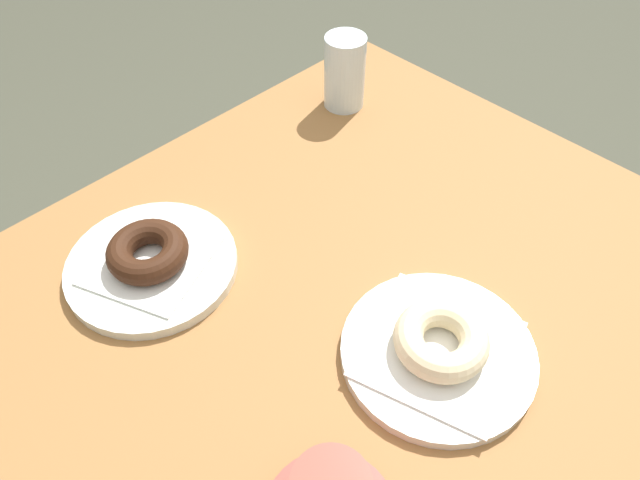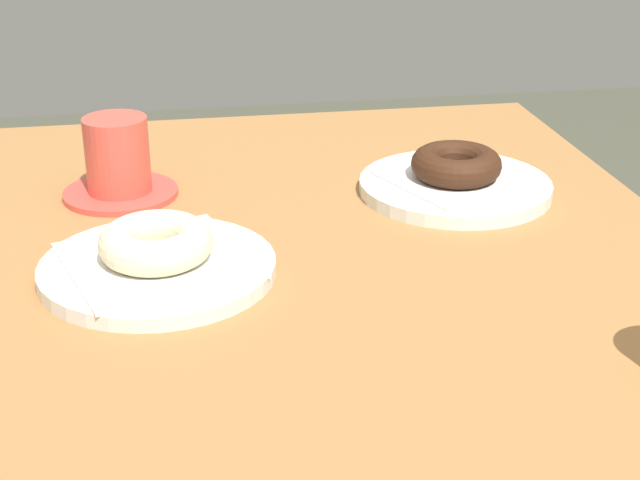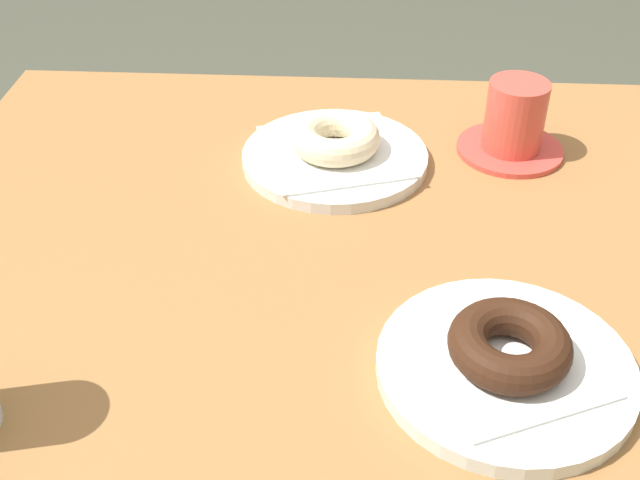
{
  "view_description": "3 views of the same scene",
  "coord_description": "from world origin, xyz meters",
  "px_view_note": "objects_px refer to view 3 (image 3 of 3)",
  "views": [
    {
      "loc": [
        -0.33,
        -0.31,
        1.31
      ],
      "look_at": [
        0.03,
        0.05,
        0.74
      ],
      "focal_mm": 33.18,
      "sensor_mm": 36.0,
      "label": 1
    },
    {
      "loc": [
        0.83,
        -0.14,
        1.12
      ],
      "look_at": [
        0.01,
        0.0,
        0.74
      ],
      "focal_mm": 53.86,
      "sensor_mm": 36.0,
      "label": 2
    },
    {
      "loc": [
        -0.01,
        0.66,
        1.21
      ],
      "look_at": [
        0.02,
        0.03,
        0.74
      ],
      "focal_mm": 44.2,
      "sensor_mm": 36.0,
      "label": 3
    }
  ],
  "objects_px": {
    "donut_chocolate_ring": "(510,345)",
    "plate_sugar_ring": "(335,157)",
    "donut_sugar_ring": "(335,138)",
    "coffee_cup": "(514,122)",
    "plate_chocolate_ring": "(505,368)"
  },
  "relations": [
    {
      "from": "donut_chocolate_ring",
      "to": "plate_sugar_ring",
      "type": "bearing_deg",
      "value": -64.96
    },
    {
      "from": "plate_sugar_ring",
      "to": "donut_sugar_ring",
      "type": "distance_m",
      "value": 0.03
    },
    {
      "from": "donut_sugar_ring",
      "to": "donut_chocolate_ring",
      "type": "height_order",
      "value": "same"
    },
    {
      "from": "donut_sugar_ring",
      "to": "donut_chocolate_ring",
      "type": "xyz_separation_m",
      "value": [
        -0.16,
        0.34,
        0.0
      ]
    },
    {
      "from": "plate_sugar_ring",
      "to": "donut_chocolate_ring",
      "type": "relative_size",
      "value": 2.16
    },
    {
      "from": "plate_sugar_ring",
      "to": "coffee_cup",
      "type": "distance_m",
      "value": 0.22
    },
    {
      "from": "donut_sugar_ring",
      "to": "coffee_cup",
      "type": "relative_size",
      "value": 0.83
    },
    {
      "from": "plate_sugar_ring",
      "to": "plate_chocolate_ring",
      "type": "bearing_deg",
      "value": 115.04
    },
    {
      "from": "donut_sugar_ring",
      "to": "plate_chocolate_ring",
      "type": "height_order",
      "value": "donut_sugar_ring"
    },
    {
      "from": "donut_sugar_ring",
      "to": "coffee_cup",
      "type": "height_order",
      "value": "coffee_cup"
    },
    {
      "from": "donut_sugar_ring",
      "to": "plate_chocolate_ring",
      "type": "bearing_deg",
      "value": 115.04
    },
    {
      "from": "donut_sugar_ring",
      "to": "plate_chocolate_ring",
      "type": "relative_size",
      "value": 0.49
    },
    {
      "from": "donut_chocolate_ring",
      "to": "plate_chocolate_ring",
      "type": "bearing_deg",
      "value": 0.0
    },
    {
      "from": "donut_sugar_ring",
      "to": "coffee_cup",
      "type": "distance_m",
      "value": 0.22
    },
    {
      "from": "plate_chocolate_ring",
      "to": "donut_chocolate_ring",
      "type": "xyz_separation_m",
      "value": [
        0.0,
        0.0,
        0.03
      ]
    }
  ]
}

